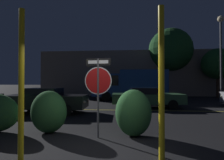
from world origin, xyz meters
TOP-DOWN VIEW (x-y plane):
  - ground_plane at (0.00, 0.00)m, footprint 260.00×260.00m
  - road_center_stripe at (0.00, 6.66)m, footprint 42.31×0.12m
  - stop_sign at (-0.12, 1.33)m, footprint 0.83×0.09m
  - yellow_pole_left at (-1.50, -0.35)m, footprint 0.12×0.12m
  - yellow_pole_right at (1.49, -0.05)m, footprint 0.13×0.13m
  - hedge_bush_2 at (-1.83, 1.70)m, footprint 1.18×0.91m
  - hedge_bush_3 at (0.94, 1.58)m, footprint 1.12×0.90m
  - passing_car_2 at (-3.65, 5.28)m, footprint 4.50×1.96m
  - passing_car_3 at (2.07, 7.98)m, footprint 4.80×2.21m
  - delivery_truck at (0.88, 12.78)m, footprint 6.87×2.58m
  - street_lamp at (9.08, 12.29)m, footprint 0.54×0.54m
  - tree_0 at (10.80, 16.33)m, footprint 3.40×3.40m
  - tree_1 at (6.22, 18.47)m, footprint 5.39×5.39m
  - building_backdrop at (2.24, 19.84)m, footprint 25.41×3.70m

SIDE VIEW (x-z plane):
  - ground_plane at x=0.00m, z-range 0.00..0.00m
  - road_center_stripe at x=0.00m, z-range 0.00..0.01m
  - passing_car_3 at x=2.07m, z-range 0.03..1.35m
  - hedge_bush_2 at x=-1.83m, z-range 0.00..1.39m
  - passing_car_2 at x=-3.65m, z-range 0.03..1.39m
  - hedge_bush_3 at x=0.94m, z-range 0.00..1.44m
  - delivery_truck at x=0.88m, z-range 0.15..2.99m
  - yellow_pole_left at x=-1.50m, z-range 0.00..3.24m
  - yellow_pole_right at x=1.49m, z-range 0.00..3.33m
  - stop_sign at x=-0.12m, z-range 0.49..2.88m
  - building_backdrop at x=2.24m, z-range 0.00..5.75m
  - tree_0 at x=10.80m, z-range 1.02..6.48m
  - street_lamp at x=9.08m, z-range 1.51..9.13m
  - tree_1 at x=6.22m, z-range 1.52..9.98m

